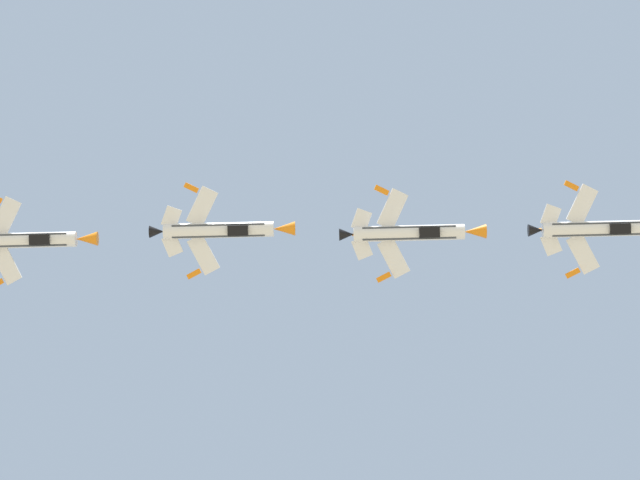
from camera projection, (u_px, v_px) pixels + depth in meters
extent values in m
cylinder|color=white|center=(598.00, 229.00, 142.22)|extent=(12.02, 1.83, 1.70)
cube|color=#383D47|center=(599.00, 229.00, 141.76)|extent=(10.10, 1.61, 0.81)
cone|color=black|center=(536.00, 230.00, 142.28)|extent=(1.61, 1.38, 1.36)
ellipsoid|color=#192333|center=(621.00, 228.00, 142.84)|extent=(3.21, 1.41, 1.38)
cube|color=black|center=(620.00, 229.00, 141.40)|extent=(2.21, 1.32, 1.13)
cube|color=white|center=(583.00, 253.00, 142.26)|extent=(3.56, 4.49, 1.43)
cube|color=orange|center=(573.00, 273.00, 142.36)|extent=(1.70, 1.27, 0.39)
cube|color=white|center=(582.00, 205.00, 142.04)|extent=(3.62, 4.48, 1.43)
cube|color=orange|center=(571.00, 186.00, 141.96)|extent=(1.69, 1.30, 0.39)
cube|color=white|center=(551.00, 244.00, 142.33)|extent=(2.37, 2.62, 0.80)
cube|color=white|center=(551.00, 216.00, 142.20)|extent=(2.40, 2.64, 0.80)
cube|color=orange|center=(551.00, 229.00, 144.07)|extent=(2.61, 0.99, 2.54)
cylinder|color=white|center=(409.00, 233.00, 142.67)|extent=(12.02, 1.83, 1.70)
cube|color=#383D47|center=(409.00, 233.00, 142.20)|extent=(10.10, 1.60, 0.90)
cone|color=orange|center=(475.00, 232.00, 142.61)|extent=(2.42, 1.59, 1.56)
cone|color=black|center=(347.00, 234.00, 142.73)|extent=(1.61, 1.38, 1.36)
ellipsoid|color=#192333|center=(433.00, 233.00, 143.29)|extent=(3.21, 1.46, 1.43)
cube|color=black|center=(429.00, 232.00, 141.85)|extent=(2.21, 1.35, 1.18)
cube|color=white|center=(394.00, 258.00, 142.52)|extent=(3.52, 4.41, 1.72)
cube|color=orange|center=(384.00, 277.00, 142.46)|extent=(1.70, 1.27, 0.43)
cube|color=white|center=(392.00, 209.00, 142.68)|extent=(3.57, 4.41, 1.72)
cube|color=orange|center=(382.00, 190.00, 142.76)|extent=(1.69, 1.30, 0.43)
cube|color=white|center=(362.00, 248.00, 142.66)|extent=(2.35, 2.58, 0.95)
cube|color=white|center=(361.00, 220.00, 142.76)|extent=(2.38, 2.60, 0.95)
cube|color=orange|center=(364.00, 235.00, 144.52)|extent=(2.61, 1.16, 2.49)
cylinder|color=white|center=(219.00, 230.00, 143.75)|extent=(12.02, 1.83, 1.70)
cube|color=#383D47|center=(218.00, 231.00, 143.29)|extent=(10.10, 1.61, 0.76)
cone|color=orange|center=(284.00, 229.00, 143.69)|extent=(2.42, 1.59, 1.56)
cone|color=black|center=(157.00, 232.00, 143.81)|extent=(1.61, 1.38, 1.36)
ellipsoid|color=#192333|center=(243.00, 229.00, 144.37)|extent=(3.21, 1.38, 1.35)
cube|color=black|center=(238.00, 230.00, 142.93)|extent=(2.21, 1.30, 1.10)
cube|color=white|center=(204.00, 254.00, 143.89)|extent=(3.58, 4.52, 1.28)
cube|color=orange|center=(194.00, 274.00, 144.07)|extent=(1.69, 1.27, 0.38)
cube|color=white|center=(202.00, 207.00, 143.47)|extent=(3.63, 4.52, 1.28)
cube|color=orange|center=(191.00, 188.00, 143.32)|extent=(1.69, 1.29, 0.38)
cube|color=white|center=(172.00, 245.00, 143.92)|extent=(2.37, 2.64, 0.73)
cube|color=white|center=(171.00, 217.00, 143.67)|extent=(2.40, 2.65, 0.73)
cube|color=orange|center=(177.00, 230.00, 145.60)|extent=(2.61, 0.90, 2.56)
cylinder|color=white|center=(22.00, 240.00, 144.86)|extent=(12.02, 1.83, 1.70)
cube|color=#383D47|center=(21.00, 240.00, 144.40)|extent=(10.10, 1.60, 0.89)
cone|color=orange|center=(87.00, 239.00, 144.80)|extent=(2.42, 1.59, 1.56)
ellipsoid|color=#192333|center=(47.00, 240.00, 145.48)|extent=(3.21, 1.45, 1.42)
cube|color=black|center=(40.00, 240.00, 144.04)|extent=(2.21, 1.35, 1.17)
cube|color=white|center=(6.00, 264.00, 144.74)|extent=(3.53, 4.42, 1.67)
cube|color=white|center=(6.00, 217.00, 144.84)|extent=(3.58, 4.42, 1.67)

